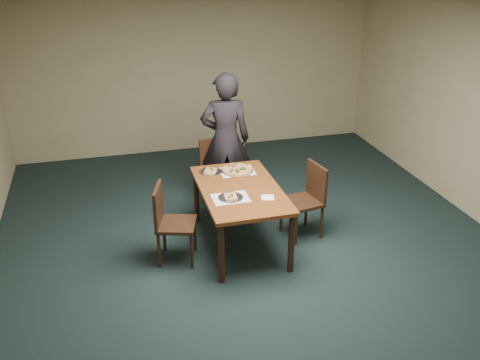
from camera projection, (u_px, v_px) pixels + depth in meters
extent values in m
plane|color=black|center=(268.00, 275.00, 5.86)|extent=(8.00, 8.00, 0.00)
plane|color=tan|center=(195.00, 68.00, 8.79)|extent=(6.00, 0.00, 6.00)
plane|color=white|center=(274.00, 9.00, 4.69)|extent=(8.00, 8.00, 0.00)
cube|color=#592B11|center=(240.00, 190.00, 6.14)|extent=(0.90, 1.50, 0.04)
cylinder|color=black|center=(221.00, 254.00, 5.60)|extent=(0.07, 0.07, 0.70)
cylinder|color=black|center=(196.00, 197.00, 6.81)|extent=(0.07, 0.07, 0.70)
cylinder|color=black|center=(291.00, 243.00, 5.78)|extent=(0.07, 0.07, 0.70)
cylinder|color=black|center=(255.00, 190.00, 6.99)|extent=(0.07, 0.07, 0.70)
cube|color=black|center=(219.00, 175.00, 7.19)|extent=(0.46, 0.46, 0.04)
cylinder|color=black|center=(211.00, 198.00, 7.08)|extent=(0.04, 0.04, 0.43)
cylinder|color=black|center=(203.00, 188.00, 7.38)|extent=(0.04, 0.04, 0.43)
cylinder|color=black|center=(236.00, 194.00, 7.19)|extent=(0.04, 0.04, 0.43)
cylinder|color=black|center=(227.00, 184.00, 7.50)|extent=(0.04, 0.04, 0.43)
cube|color=black|center=(214.00, 154.00, 7.25)|extent=(0.42, 0.08, 0.44)
cube|color=black|center=(176.00, 224.00, 5.96)|extent=(0.52, 0.52, 0.04)
cylinder|color=black|center=(191.00, 251.00, 5.89)|extent=(0.04, 0.04, 0.43)
cylinder|color=black|center=(159.00, 251.00, 5.90)|extent=(0.04, 0.04, 0.43)
cylinder|color=black|center=(195.00, 235.00, 6.22)|extent=(0.04, 0.04, 0.43)
cylinder|color=black|center=(164.00, 234.00, 6.23)|extent=(0.04, 0.04, 0.43)
cube|color=black|center=(158.00, 205.00, 5.87)|extent=(0.15, 0.41, 0.44)
cube|color=black|center=(302.00, 202.00, 6.46)|extent=(0.49, 0.49, 0.04)
cylinder|color=black|center=(281.00, 216.00, 6.64)|extent=(0.04, 0.04, 0.43)
cylinder|color=black|center=(306.00, 210.00, 6.78)|extent=(0.04, 0.04, 0.43)
cylinder|color=black|center=(296.00, 229.00, 6.34)|extent=(0.04, 0.04, 0.43)
cylinder|color=black|center=(322.00, 223.00, 6.48)|extent=(0.04, 0.04, 0.43)
cube|color=black|center=(317.00, 181.00, 6.44)|extent=(0.11, 0.42, 0.44)
imported|color=black|center=(225.00, 140.00, 7.12)|extent=(0.72, 0.53, 1.82)
cube|color=white|center=(237.00, 171.00, 6.56)|extent=(0.42, 0.32, 0.00)
cube|color=white|center=(231.00, 198.00, 5.89)|extent=(0.40, 0.30, 0.00)
cylinder|color=silver|center=(237.00, 171.00, 6.55)|extent=(0.39, 0.39, 0.01)
cylinder|color=#C2874A|center=(237.00, 170.00, 6.55)|extent=(0.35, 0.35, 0.02)
cylinder|color=#E0BF75|center=(237.00, 169.00, 6.54)|extent=(0.32, 0.32, 0.01)
sphere|color=#203F13|center=(235.00, 164.00, 6.62)|extent=(0.04, 0.04, 0.04)
sphere|color=#203F13|center=(229.00, 165.00, 6.60)|extent=(0.04, 0.04, 0.04)
sphere|color=#203F13|center=(231.00, 171.00, 6.43)|extent=(0.04, 0.04, 0.04)
sphere|color=#203F13|center=(238.00, 171.00, 6.43)|extent=(0.04, 0.04, 0.04)
sphere|color=#203F13|center=(232.00, 170.00, 6.46)|extent=(0.04, 0.04, 0.04)
sphere|color=#203F13|center=(237.00, 170.00, 6.46)|extent=(0.04, 0.04, 0.04)
sphere|color=#203F13|center=(241.00, 169.00, 6.49)|extent=(0.03, 0.03, 0.03)
sphere|color=#203F13|center=(233.00, 166.00, 6.57)|extent=(0.04, 0.04, 0.04)
sphere|color=#203F13|center=(243.00, 169.00, 6.50)|extent=(0.04, 0.04, 0.04)
sphere|color=#203F13|center=(244.00, 169.00, 6.49)|extent=(0.04, 0.04, 0.04)
cylinder|color=silver|center=(231.00, 198.00, 5.89)|extent=(0.28, 0.28, 0.01)
cube|color=#C2874A|center=(231.00, 196.00, 5.88)|extent=(0.14, 0.18, 0.02)
cube|color=#E0BF75|center=(231.00, 196.00, 5.88)|extent=(0.11, 0.15, 0.01)
sphere|color=#203F13|center=(229.00, 197.00, 5.82)|extent=(0.03, 0.03, 0.03)
sphere|color=#203F13|center=(232.00, 195.00, 5.86)|extent=(0.03, 0.03, 0.03)
cylinder|color=silver|center=(211.00, 172.00, 6.54)|extent=(0.28, 0.28, 0.01)
cube|color=#C2874A|center=(211.00, 171.00, 6.53)|extent=(0.19, 0.21, 0.02)
cube|color=#E0BF75|center=(211.00, 170.00, 6.53)|extent=(0.15, 0.17, 0.01)
sphere|color=#203F13|center=(211.00, 168.00, 6.55)|extent=(0.03, 0.03, 0.03)
sphere|color=#203F13|center=(212.00, 170.00, 6.50)|extent=(0.03, 0.03, 0.03)
cube|color=white|center=(268.00, 198.00, 5.90)|extent=(0.17, 0.17, 0.01)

